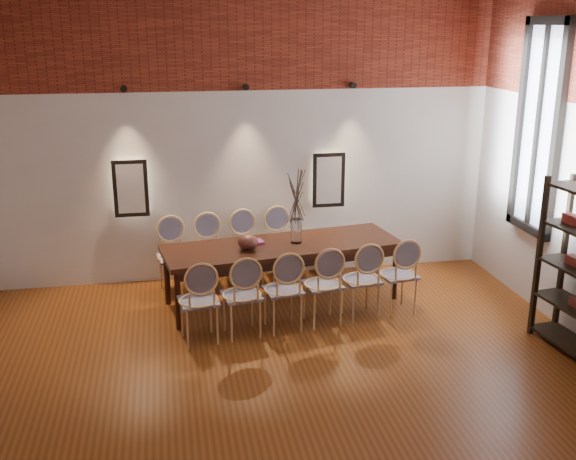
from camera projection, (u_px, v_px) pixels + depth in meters
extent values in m
cube|color=brown|center=(276.00, 415.00, 5.98)|extent=(7.00, 7.00, 0.02)
cube|color=silver|center=(230.00, 129.00, 8.73)|extent=(7.00, 0.10, 4.00)
cube|color=maroon|center=(228.00, 29.00, 8.29)|extent=(7.00, 0.02, 1.50)
cube|color=maroon|center=(492.00, 54.00, 1.75)|extent=(7.00, 0.02, 1.50)
cube|color=#FFEAC6|center=(131.00, 188.00, 8.61)|extent=(0.36, 0.06, 0.66)
cube|color=#FFEAC6|center=(328.00, 180.00, 9.07)|extent=(0.36, 0.06, 0.66)
cylinder|color=black|center=(124.00, 89.00, 8.21)|extent=(0.08, 0.10, 0.08)
cylinder|color=black|center=(246.00, 87.00, 8.48)|extent=(0.08, 0.10, 0.08)
cylinder|color=black|center=(353.00, 85.00, 8.72)|extent=(0.08, 0.10, 0.08)
cube|color=silver|center=(540.00, 128.00, 7.83)|extent=(0.02, 0.78, 2.38)
cube|color=black|center=(538.00, 128.00, 7.83)|extent=(0.08, 0.90, 2.50)
cube|color=black|center=(538.00, 128.00, 7.83)|extent=(0.06, 0.06, 2.40)
cube|color=black|center=(282.00, 273.00, 8.29)|extent=(2.98, 1.34, 0.75)
cylinder|color=silver|center=(296.00, 231.00, 8.20)|extent=(0.14, 0.14, 0.30)
ellipsoid|color=#572921|center=(248.00, 242.00, 7.97)|extent=(0.24, 0.24, 0.18)
cube|color=#95317D|center=(252.00, 242.00, 8.20)|extent=(0.28, 0.22, 0.03)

